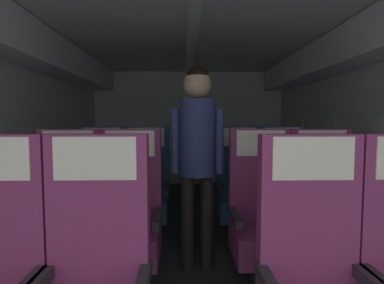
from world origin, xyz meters
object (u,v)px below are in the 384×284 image
at_px(seat_b_left_window, 66,222).
at_px(flight_attendant, 197,145).
at_px(seat_b_left_aisle, 129,220).
at_px(seat_c_right_aisle, 284,191).
at_px(seat_b_right_window, 262,219).
at_px(seat_b_right_aisle, 325,219).
at_px(seat_c_left_aisle, 146,191).
at_px(seat_c_right_window, 239,191).
at_px(seat_c_left_window, 102,191).

distance_m(seat_b_left_window, flight_attendant, 1.15).
bearing_deg(seat_b_left_aisle, seat_c_right_aisle, 31.50).
distance_m(seat_b_left_aisle, seat_b_right_window, 1.01).
height_order(seat_b_left_window, seat_b_right_aisle, same).
distance_m(seat_b_right_aisle, seat_c_left_aisle, 1.75).
relative_size(seat_b_right_aisle, seat_c_right_window, 1.00).
relative_size(seat_b_left_aisle, flight_attendant, 0.70).
height_order(seat_b_left_aisle, seat_b_right_aisle, same).
relative_size(seat_c_left_aisle, seat_c_right_window, 1.00).
xyz_separation_m(seat_b_left_window, seat_b_right_window, (1.48, 0.02, 0.00)).
xyz_separation_m(seat_b_left_window, seat_c_right_aisle, (1.96, 0.93, 0.00)).
height_order(seat_c_left_window, flight_attendant, flight_attendant).
bearing_deg(seat_c_left_window, seat_c_right_aisle, -0.65).
height_order(seat_b_right_window, seat_c_left_aisle, same).
bearing_deg(seat_c_left_aisle, seat_c_left_window, 178.25).
bearing_deg(seat_b_right_window, seat_c_right_aisle, 62.33).
bearing_deg(seat_b_left_window, seat_c_right_window, 32.63).
bearing_deg(seat_b_right_window, seat_b_right_aisle, -1.94).
height_order(seat_b_left_window, seat_b_right_window, same).
bearing_deg(flight_attendant, seat_c_right_window, -137.44).
height_order(seat_b_left_window, flight_attendant, flight_attendant).
xyz_separation_m(seat_c_left_window, seat_c_right_aisle, (1.95, -0.02, 0.00)).
height_order(seat_c_right_window, flight_attendant, flight_attendant).
distance_m(seat_c_left_aisle, flight_attendant, 1.05).
relative_size(seat_c_right_aisle, seat_c_right_window, 1.00).
distance_m(seat_b_left_aisle, seat_b_right_aisle, 1.49).
relative_size(seat_b_right_aisle, flight_attendant, 0.70).
distance_m(seat_c_left_window, flight_attendant, 1.35).
distance_m(seat_b_right_aisle, flight_attendant, 1.13).
bearing_deg(seat_b_right_window, seat_c_left_aisle, 137.53).
height_order(seat_b_right_aisle, seat_c_left_aisle, same).
relative_size(seat_b_right_aisle, seat_b_right_window, 1.00).
bearing_deg(seat_c_left_window, seat_b_left_window, -90.24).
bearing_deg(seat_c_right_aisle, seat_b_left_window, -154.50).
bearing_deg(seat_c_left_aisle, seat_c_right_aisle, -0.31).
xyz_separation_m(seat_c_left_aisle, seat_c_right_aisle, (1.48, -0.01, 0.00)).
distance_m(seat_b_right_window, seat_c_left_window, 1.74).
height_order(seat_b_right_window, seat_c_right_window, same).
height_order(seat_b_left_window, seat_c_right_window, same).
distance_m(seat_b_left_aisle, seat_c_left_aisle, 0.92).
bearing_deg(seat_b_left_aisle, seat_b_right_window, 0.19).
relative_size(seat_b_left_window, flight_attendant, 0.70).
bearing_deg(seat_c_right_aisle, seat_b_right_aisle, -90.18).
xyz_separation_m(seat_c_left_window, flight_attendant, (0.98, -0.74, 0.55)).
relative_size(seat_b_right_aisle, seat_c_left_aisle, 1.00).
xyz_separation_m(seat_b_left_aisle, flight_attendant, (0.52, 0.19, 0.55)).
bearing_deg(flight_attendant, seat_b_left_aisle, 6.45).
height_order(seat_b_right_aisle, seat_c_left_window, same).
distance_m(seat_b_right_window, seat_c_right_aisle, 1.03).
height_order(seat_b_left_aisle, seat_b_right_window, same).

